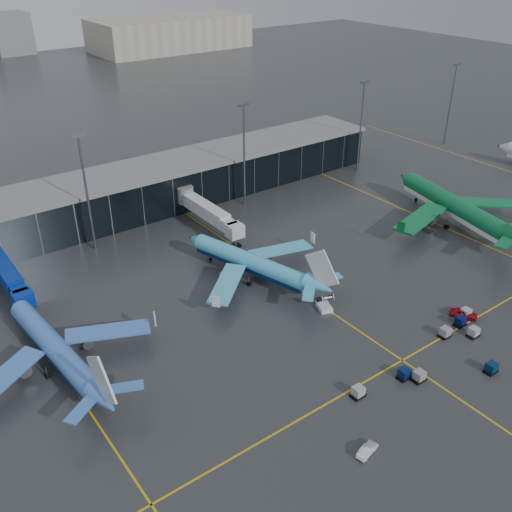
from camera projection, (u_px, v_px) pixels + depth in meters
ground at (295, 337)px, 97.13m from camera, size 600.00×600.00×0.00m
terminal_pier at (132, 192)px, 137.92m from camera, size 142.00×17.00×10.70m
jet_bridges at (6, 272)px, 106.94m from camera, size 94.00×27.50×7.20m
flood_masts at (172, 169)px, 127.96m from camera, size 203.00×0.50×25.50m
distant_hangars at (47, 43)px, 307.90m from camera, size 260.00×71.00×22.00m
taxi_lines at (300, 291)px, 109.73m from camera, size 220.00×120.00×0.02m
airliner_arkefly at (52, 336)px, 88.07m from camera, size 35.32×39.42×11.32m
airliner_klm_near at (250, 253)px, 111.34m from camera, size 40.60×43.71×11.22m
airliner_aer_lingus at (456, 195)px, 132.30m from camera, size 49.65×53.81×14.09m
baggage_carts at (441, 350)px, 92.98m from camera, size 32.16×12.94×1.70m
mobile_airstair at (324, 305)px, 104.03m from camera, size 3.19×3.77×3.45m
service_van_red at (464, 313)px, 101.78m from camera, size 4.20×5.14×1.65m
service_van_white at (367, 450)px, 75.04m from camera, size 3.95×2.13×1.24m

